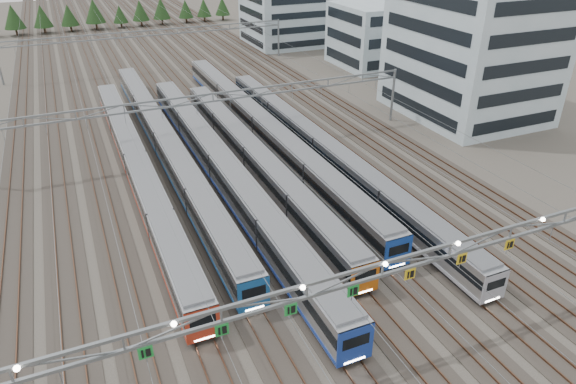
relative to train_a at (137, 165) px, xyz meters
name	(u,v)px	position (x,y,z in m)	size (l,w,h in m)	color
ground	(374,349)	(11.25, -35.01, -1.97)	(400.00, 400.00, 0.00)	#47423A
track_bed	(141,47)	(11.25, 64.99, -0.48)	(54.00, 260.00, 5.42)	#2D2823
train_a	(137,165)	(0.00, 0.00, 0.00)	(2.65, 59.52, 3.45)	black
train_b	(165,142)	(4.50, 5.33, 0.02)	(2.68, 67.00, 3.49)	black
train_c	(221,166)	(9.00, -4.76, 0.14)	(2.86, 62.56, 3.72)	black
train_d	(254,157)	(13.50, -3.74, 0.01)	(2.66, 52.29, 3.46)	black
train_e	(262,127)	(18.00, 5.33, 0.09)	(2.79, 66.64, 3.63)	black
train_f	(321,148)	(22.50, -4.21, -0.08)	(2.54, 61.32, 3.29)	black
gantry_near	(383,273)	(11.20, -35.13, 5.11)	(56.36, 0.61, 8.08)	slate
gantry_mid	(214,104)	(11.25, 4.99, 4.41)	(56.36, 0.36, 8.00)	slate
gantry_far	(150,38)	(11.25, 49.99, 4.41)	(56.36, 0.36, 8.00)	slate
depot_bldg_south	(471,51)	(51.52, 3.19, 7.85)	(18.00, 22.00, 19.65)	#9AAFB8
depot_bldg_mid	(373,35)	(54.12, 34.78, 4.21)	(14.00, 16.00, 12.37)	#9AAFB8
depot_bldg_north	(293,16)	(47.83, 61.02, 4.37)	(22.00, 18.00, 12.69)	#9AAFB8
treeline	(92,14)	(4.05, 98.29, 2.26)	(81.20, 5.60, 7.02)	#332114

